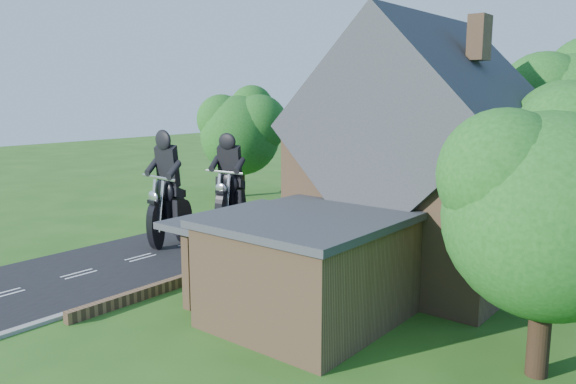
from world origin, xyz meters
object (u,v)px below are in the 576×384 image
Objects in this scene: garden_wall at (286,246)px; motorcycle_follow at (231,215)px; house at (422,167)px; motorcycle_lead at (170,229)px; annex at (306,266)px.

motorcycle_follow reaches higher than garden_wall.
motorcycle_lead is at bearing -160.27° from house.
house is at bearing 171.27° from motorcycle_follow.
motorcycle_lead is (-10.96, -3.93, -3.51)m from house.
motorcycle_follow is at bearing 163.90° from garden_wall.
garden_wall is 5.32m from motorcycle_follow.
garden_wall is 3.12× the size of annex.
motorcycle_lead is 1.08× the size of motorcycle_follow.
house is 7.30m from annex.
annex is (5.57, -5.80, 1.57)m from garden_wall.
garden_wall is at bearing -170.83° from house.
motorcycle_follow is (-0.32, 4.40, -0.06)m from motorcycle_lead.
motorcycle_follow is at bearing -80.52° from motorcycle_lead.
annex is at bearing -95.24° from house.
house reaches higher than motorcycle_lead.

